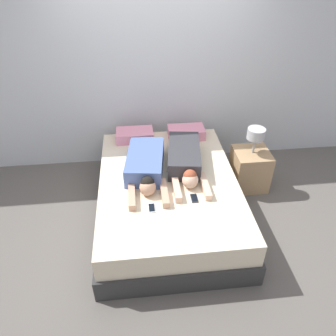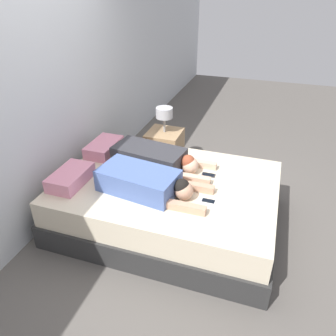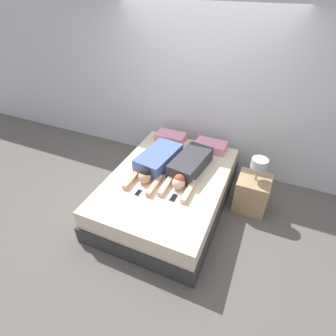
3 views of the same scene
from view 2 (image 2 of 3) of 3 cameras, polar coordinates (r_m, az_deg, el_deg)
The scene contains 10 objects.
ground_plane at distance 3.60m, azimuth 0.00°, elevation -9.27°, with size 12.00×12.00×0.00m, color #5B5651.
wall_back at distance 3.52m, azimuth -20.09°, elevation 12.18°, with size 12.00×0.06×2.60m.
bed at distance 3.44m, azimuth 0.00°, elevation -5.98°, with size 1.59×2.19×0.52m.
pillow_head_left at distance 3.36m, azimuth -16.60°, elevation -1.57°, with size 0.48×0.28×0.13m.
pillow_head_right at distance 3.86m, azimuth -11.08°, elevation 3.55°, with size 0.48×0.28×0.13m.
person_left at distance 3.08m, azimuth -3.85°, elevation -2.47°, with size 0.49×1.09×0.21m.
person_right at distance 3.47m, azimuth -2.07°, elevation 1.65°, with size 0.46×1.10×0.22m.
cell_phone_left at distance 3.02m, azimuth 7.04°, elevation -5.76°, with size 0.07×0.14×0.01m.
cell_phone_right at distance 3.40m, azimuth 7.06°, elevation -1.19°, with size 0.07×0.14×0.01m.
nightstand at distance 4.44m, azimuth -0.61°, elevation 3.62°, with size 0.44×0.44×0.85m.
Camera 2 is at (-2.62, -0.88, 2.30)m, focal length 35.00 mm.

